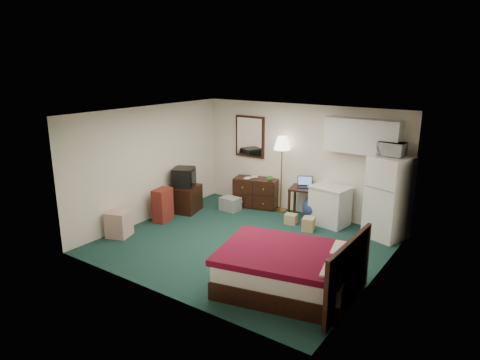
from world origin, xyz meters
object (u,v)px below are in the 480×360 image
Objects in this scene: floor_lamp at (281,174)px; tv_stand at (185,199)px; dresser at (256,193)px; bed at (286,270)px; fridge at (388,198)px; kitchen_counter at (330,206)px; suitcase at (163,205)px; desk at (303,203)px.

tv_stand is at bearing -145.24° from floor_lamp.
dresser is 3.91m from bed.
tv_stand is (-4.33, -1.11, -0.52)m from fridge.
kitchen_counter is (1.28, -0.14, -0.48)m from floor_lamp.
tv_stand is at bearing 82.14° from suitcase.
fridge reaches higher than dresser.
tv_stand is at bearing -149.90° from dresser.
fridge reaches higher than suitcase.
dresser reaches higher than tv_stand.
fridge is at bearing 64.82° from bed.
desk is 1.92m from fridge.
suitcase reaches higher than dresser.
floor_lamp is 2.17× the size of kitchen_counter.
suitcase is (-1.81, -2.04, -0.52)m from floor_lamp.
tv_stand is 0.91× the size of suitcase.
desk is 0.37× the size of bed.
dresser is 0.84m from floor_lamp.
floor_lamp reaches higher than fridge.
fridge is 4.50m from tv_stand.
desk is at bearing 27.87° from suitcase.
kitchen_counter is 1.28m from fridge.
desk is at bearing -10.75° from floor_lamp.
desk is 0.43× the size of fridge.
kitchen_counter reaches higher than desk.
dresser reaches higher than bed.
bed is at bearing -26.42° from suitcase.
dresser is 1.43× the size of suitcase.
suitcase is (0.03, -0.77, 0.06)m from tv_stand.
floor_lamp reaches higher than dresser.
fridge reaches higher than tv_stand.
desk is 0.98× the size of suitcase.
floor_lamp is 2.67× the size of tv_stand.
floor_lamp is 2.50m from fridge.
bed is 3.80m from suitcase.
floor_lamp is 0.92× the size of bed.
dresser is at bearing -164.11° from fridge.
kitchen_counter is 1.23× the size of tv_stand.
suitcase is at bearing -102.67° from tv_stand.
bed is at bearing -59.22° from floor_lamp.
tv_stand is (-1.84, -1.28, -0.58)m from floor_lamp.
dresser is 2.29m from suitcase.
floor_lamp is 0.83m from desk.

